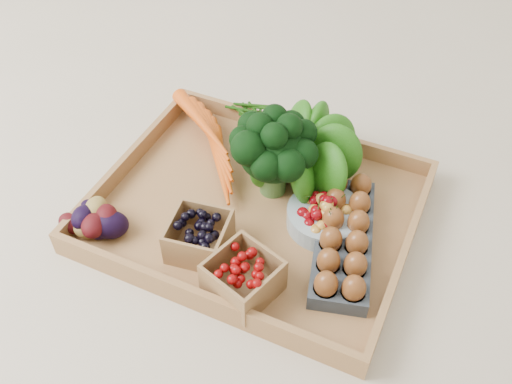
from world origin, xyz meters
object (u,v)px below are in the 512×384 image
at_px(broccoli, 273,165).
at_px(egg_carton, 343,241).
at_px(cherry_bowl, 325,217).
at_px(tray, 256,212).

height_order(broccoli, egg_carton, broccoli).
bearing_deg(broccoli, cherry_bowl, -18.92).
bearing_deg(tray, broccoli, 83.15).
xyz_separation_m(broccoli, egg_carton, (0.16, -0.08, -0.05)).
relative_size(broccoli, egg_carton, 0.61).
xyz_separation_m(broccoli, cherry_bowl, (0.12, -0.04, -0.05)).
xyz_separation_m(cherry_bowl, egg_carton, (0.05, -0.04, -0.00)).
bearing_deg(egg_carton, broccoli, 140.17).
distance_m(broccoli, cherry_bowl, 0.13).
relative_size(broccoli, cherry_bowl, 1.21).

